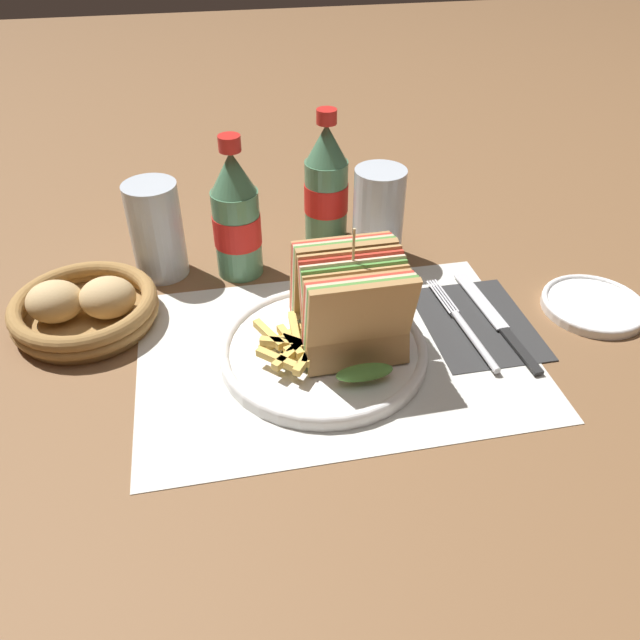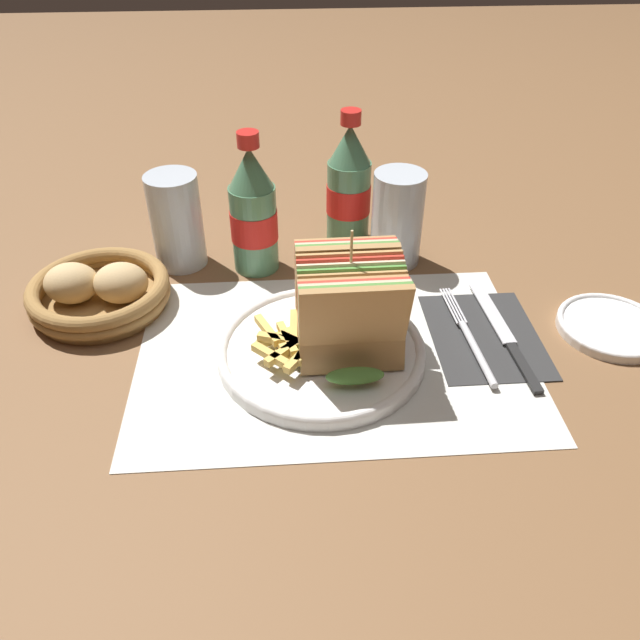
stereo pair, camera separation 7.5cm
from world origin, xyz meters
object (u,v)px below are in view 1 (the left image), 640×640
at_px(coke_bottle_far, 326,186).
at_px(glass_far, 157,230).
at_px(plate_main, 323,350).
at_px(coke_bottle_near, 236,218).
at_px(bread_basket, 84,308).
at_px(glass_near, 378,221).
at_px(club_sandwich, 351,303).
at_px(side_saucer, 592,304).
at_px(fork, 468,331).
at_px(knife, 496,320).

height_order(coke_bottle_far, glass_far, coke_bottle_far).
relative_size(plate_main, coke_bottle_near, 1.23).
xyz_separation_m(coke_bottle_far, bread_basket, (-0.35, -0.16, -0.06)).
xyz_separation_m(coke_bottle_near, glass_near, (0.20, 0.00, -0.03)).
distance_m(plate_main, glass_far, 0.30).
xyz_separation_m(plate_main, bread_basket, (-0.29, 0.12, 0.01)).
bearing_deg(glass_near, plate_main, -120.21).
bearing_deg(club_sandwich, plate_main, 178.86).
bearing_deg(club_sandwich, side_saucer, 4.70).
bearing_deg(fork, coke_bottle_far, 110.43).
bearing_deg(knife, side_saucer, -0.29).
distance_m(plate_main, side_saucer, 0.37).
height_order(knife, coke_bottle_near, coke_bottle_near).
bearing_deg(coke_bottle_far, bread_basket, -155.54).
relative_size(club_sandwich, coke_bottle_near, 0.82).
height_order(plate_main, glass_far, glass_far).
bearing_deg(fork, club_sandwich, 177.80).
height_order(plate_main, fork, plate_main).
xyz_separation_m(plate_main, glass_far, (-0.19, 0.23, 0.06)).
bearing_deg(club_sandwich, bread_basket, 158.50).
relative_size(glass_near, side_saucer, 1.03).
bearing_deg(side_saucer, coke_bottle_far, 140.56).
height_order(fork, knife, fork).
relative_size(knife, coke_bottle_far, 1.07).
distance_m(coke_bottle_near, side_saucer, 0.49).
height_order(club_sandwich, coke_bottle_far, coke_bottle_far).
bearing_deg(plate_main, glass_near, 59.79).
distance_m(coke_bottle_near, glass_near, 0.21).
xyz_separation_m(plate_main, side_saucer, (0.37, 0.03, -0.00)).
height_order(glass_far, bread_basket, glass_far).
distance_m(glass_far, bread_basket, 0.15).
distance_m(glass_far, side_saucer, 0.60).
bearing_deg(coke_bottle_far, fork, -65.99).
xyz_separation_m(club_sandwich, side_saucer, (0.34, 0.03, -0.07)).
bearing_deg(plate_main, bread_basket, 156.47).
relative_size(club_sandwich, glass_far, 1.21).
height_order(knife, glass_near, glass_near).
bearing_deg(coke_bottle_far, glass_near, -47.77).
relative_size(glass_far, side_saucer, 1.03).
height_order(plate_main, bread_basket, bread_basket).
relative_size(fork, knife, 0.90).
xyz_separation_m(club_sandwich, coke_bottle_far, (0.03, 0.28, 0.01)).
bearing_deg(glass_near, club_sandwich, -113.35).
xyz_separation_m(coke_bottle_far, glass_far, (-0.25, -0.05, -0.02)).
distance_m(plate_main, knife, 0.23).
bearing_deg(plate_main, fork, 0.95).
height_order(coke_bottle_near, glass_near, coke_bottle_near).
distance_m(coke_bottle_far, bread_basket, 0.39).
xyz_separation_m(plate_main, fork, (0.19, 0.00, -0.00)).
height_order(knife, bread_basket, bread_basket).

